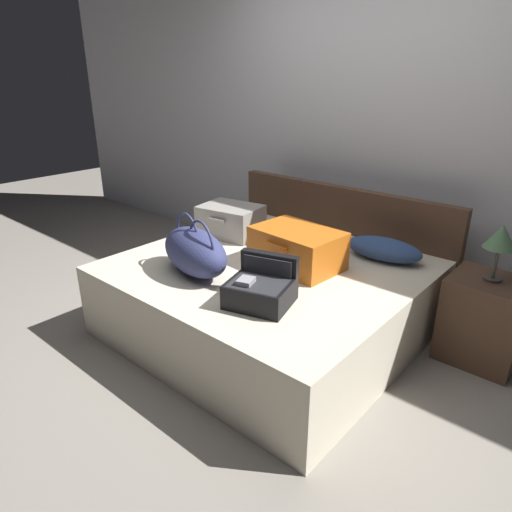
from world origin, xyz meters
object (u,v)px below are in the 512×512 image
Objects in this scene: hard_case_large at (297,248)px; pillow_near_headboard at (384,249)px; hard_case_small at (261,289)px; duffel_bag at (195,251)px; nightstand at (483,320)px; hard_case_medium at (231,221)px; bed at (268,298)px; table_lamp at (501,239)px.

pillow_near_headboard is at bearing 55.98° from hard_case_large.
hard_case_large is 1.44× the size of hard_case_small.
duffel_bag reaches higher than nightstand.
hard_case_small is at bearing -69.12° from hard_case_large.
hard_case_medium reaches higher than pillow_near_headboard.
hard_case_large is 0.57m from hard_case_small.
hard_case_small reaches higher than hard_case_medium.
hard_case_medium is at bearing 172.90° from hard_case_large.
duffel_bag is 1.25m from pillow_near_headboard.
hard_case_large is at bearing 89.68° from hard_case_small.
table_lamp is at bearing 26.67° from bed.
hard_case_large is 0.60m from pillow_near_headboard.
hard_case_medium is at bearing -169.30° from table_lamp.
nightstand is at bearing 2.39° from pillow_near_headboard.
duffel_bag is at bearing -123.44° from bed.
table_lamp is at bearing 2.39° from pillow_near_headboard.
duffel_bag is 1.78m from table_lamp.
hard_case_large is (0.15, 0.11, 0.37)m from bed.
nightstand is at bearing 180.00° from table_lamp.
pillow_near_headboard is (0.52, 0.57, 0.32)m from bed.
hard_case_medium is at bearing -169.30° from nightstand.
bed is 1.45m from table_lamp.
bed is 0.62m from duffel_bag.
table_lamp reaches higher than hard_case_medium.
duffel_bag reaches higher than bed.
hard_case_large is at bearing 50.84° from duffel_bag.
hard_case_small reaches higher than hard_case_large.
hard_case_small reaches higher than nightstand.
nightstand is at bearing 26.67° from bed.
duffel_bag is 1.27× the size of pillow_near_headboard.
hard_case_medium is (-0.60, 0.26, 0.36)m from bed.
bed is at bearing -139.57° from hard_case_large.
nightstand is at bearing 33.06° from hard_case_small.
hard_case_medium is at bearing 156.18° from bed.
hard_case_medium is (-0.74, 0.16, -0.01)m from hard_case_large.
hard_case_medium is at bearing 116.62° from duffel_bag.
hard_case_medium is 0.74m from duffel_bag.
table_lamp reaches higher than bed.
hard_case_small is at bearing -4.24° from duffel_bag.
duffel_bag reaches higher than pillow_near_headboard.
duffel_bag is 1.93× the size of table_lamp.
duffel_bag is at bearing -145.60° from nightstand.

